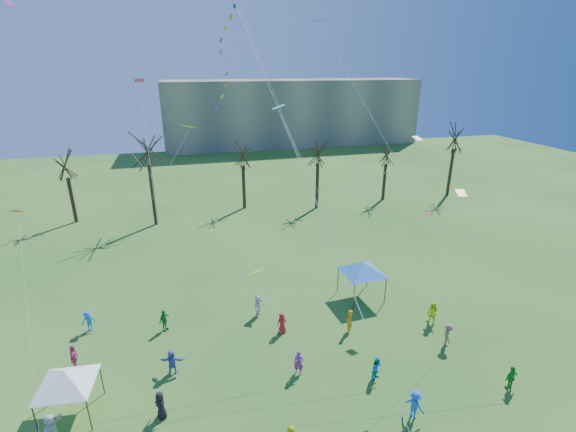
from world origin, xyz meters
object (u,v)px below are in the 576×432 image
object	(u,v)px
big_box_kite	(231,49)
canopy_tent_blue	(362,267)
distant_building	(292,112)
canopy_tent_white	(66,378)

from	to	relation	value
big_box_kite	canopy_tent_blue	distance (m)	19.48
big_box_kite	distant_building	bearing A→B (deg)	71.83
canopy_tent_white	distant_building	bearing A→B (deg)	65.98
distant_building	canopy_tent_blue	xyz separation A→B (m)	(-13.35, -69.05, -4.71)
distant_building	canopy_tent_white	size ratio (longest dim) A/B	15.19
distant_building	big_box_kite	xyz separation A→B (m)	(-23.66, -72.07, 11.54)
canopy_tent_white	canopy_tent_blue	xyz separation A→B (m)	(20.51, 6.93, 0.27)
big_box_kite	canopy_tent_white	xyz separation A→B (m)	(-10.20, -3.91, -16.52)
distant_building	big_box_kite	distance (m)	76.72
distant_building	canopy_tent_white	bearing A→B (deg)	-114.02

